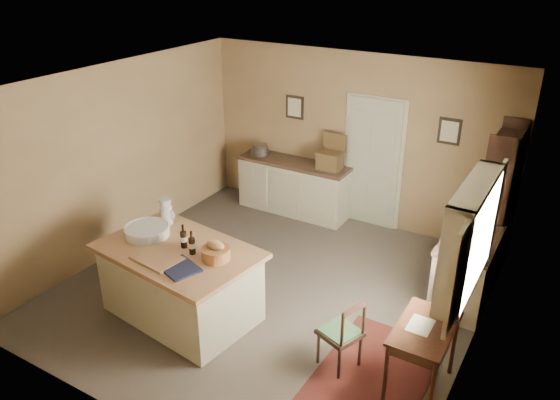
{
  "coord_description": "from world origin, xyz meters",
  "views": [
    {
      "loc": [
        3.16,
        -5.07,
        4.07
      ],
      "look_at": [
        -0.06,
        0.34,
        1.15
      ],
      "focal_mm": 35.0,
      "sensor_mm": 36.0,
      "label": 1
    }
  ],
  "objects_px": {
    "writing_desk": "(424,335)",
    "shelving_unit": "(502,202)",
    "right_cabinet": "(466,270)",
    "sideboard": "(294,185)",
    "desk_chair": "(340,333)",
    "work_island": "(180,280)"
  },
  "relations": [
    {
      "from": "shelving_unit",
      "to": "work_island",
      "type": "bearing_deg",
      "value": -135.39
    },
    {
      "from": "right_cabinet",
      "to": "shelving_unit",
      "type": "relative_size",
      "value": 0.55
    },
    {
      "from": "right_cabinet",
      "to": "shelving_unit",
      "type": "bearing_deg",
      "value": 81.0
    },
    {
      "from": "sideboard",
      "to": "desk_chair",
      "type": "height_order",
      "value": "sideboard"
    },
    {
      "from": "writing_desk",
      "to": "shelving_unit",
      "type": "height_order",
      "value": "shelving_unit"
    },
    {
      "from": "writing_desk",
      "to": "desk_chair",
      "type": "relative_size",
      "value": 1.04
    },
    {
      "from": "sideboard",
      "to": "desk_chair",
      "type": "bearing_deg",
      "value": -53.21
    },
    {
      "from": "desk_chair",
      "to": "writing_desk",
      "type": "bearing_deg",
      "value": 25.94
    },
    {
      "from": "writing_desk",
      "to": "shelving_unit",
      "type": "xyz_separation_m",
      "value": [
        0.15,
        2.73,
        0.36
      ]
    },
    {
      "from": "writing_desk",
      "to": "right_cabinet",
      "type": "xyz_separation_m",
      "value": [
        -0.0,
        1.75,
        -0.21
      ]
    },
    {
      "from": "work_island",
      "to": "writing_desk",
      "type": "distance_m",
      "value": 2.87
    },
    {
      "from": "right_cabinet",
      "to": "desk_chair",
      "type": "bearing_deg",
      "value": -114.57
    },
    {
      "from": "writing_desk",
      "to": "right_cabinet",
      "type": "height_order",
      "value": "right_cabinet"
    },
    {
      "from": "desk_chair",
      "to": "right_cabinet",
      "type": "xyz_separation_m",
      "value": [
        0.84,
        1.84,
        0.04
      ]
    },
    {
      "from": "writing_desk",
      "to": "right_cabinet",
      "type": "bearing_deg",
      "value": 90.01
    },
    {
      "from": "desk_chair",
      "to": "shelving_unit",
      "type": "relative_size",
      "value": 0.4
    },
    {
      "from": "sideboard",
      "to": "writing_desk",
      "type": "relative_size",
      "value": 2.21
    },
    {
      "from": "sideboard",
      "to": "shelving_unit",
      "type": "distance_m",
      "value": 3.3
    },
    {
      "from": "writing_desk",
      "to": "shelving_unit",
      "type": "relative_size",
      "value": 0.42
    },
    {
      "from": "right_cabinet",
      "to": "sideboard",
      "type": "bearing_deg",
      "value": 159.27
    },
    {
      "from": "writing_desk",
      "to": "desk_chair",
      "type": "height_order",
      "value": "desk_chair"
    },
    {
      "from": "work_island",
      "to": "right_cabinet",
      "type": "height_order",
      "value": "work_island"
    }
  ]
}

